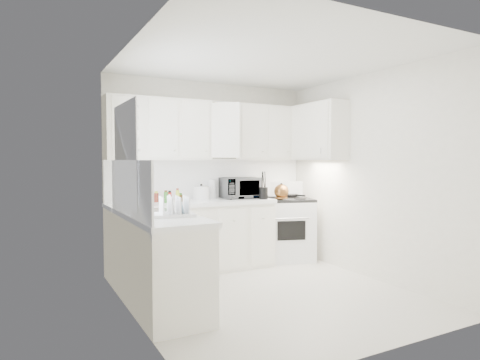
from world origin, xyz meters
TOP-DOWN VIEW (x-y plane):
  - floor at (0.00, 0.00)m, footprint 3.20×3.20m
  - ceiling at (0.00, 0.00)m, footprint 3.20×3.20m
  - wall_back at (0.00, 1.60)m, footprint 3.00×0.00m
  - wall_front at (0.00, -1.60)m, footprint 3.00×0.00m
  - wall_left at (-1.50, 0.00)m, footprint 0.00×3.20m
  - wall_right at (1.50, 0.00)m, footprint 0.00×3.20m
  - window_blinds at (-1.48, 0.35)m, footprint 0.06×0.96m
  - lower_cabinets_back at (-0.39, 1.30)m, footprint 2.22×0.60m
  - lower_cabinets_left at (-1.20, 0.20)m, footprint 0.60×1.60m
  - countertop_back at (-0.39, 1.29)m, footprint 2.24×0.64m
  - countertop_left at (-1.19, 0.20)m, footprint 0.64×1.62m
  - backsplash_back at (0.00, 1.59)m, footprint 2.98×0.02m
  - backsplash_left at (-1.49, 0.20)m, footprint 0.02×1.60m
  - upper_cabinets_back at (0.00, 1.44)m, footprint 3.00×0.33m
  - upper_cabinets_right at (1.33, 0.82)m, footprint 0.33×0.90m
  - sink at (-1.19, 0.55)m, footprint 0.42×0.38m
  - stove at (1.08, 1.28)m, footprint 0.93×0.84m
  - tea_kettle at (0.90, 1.12)m, footprint 0.31×0.28m
  - frying_pan at (1.26, 1.44)m, footprint 0.39×0.50m
  - microwave at (0.37, 1.38)m, footprint 0.55×0.32m
  - rice_cooker at (-0.23, 1.40)m, footprint 0.23×0.23m
  - paper_towel at (-0.02, 1.52)m, footprint 0.12×0.12m
  - utensil_crock at (0.59, 1.11)m, footprint 0.16×0.16m
  - dish_rack at (-1.12, -0.00)m, footprint 0.45×0.36m
  - spice_left_0 at (-0.85, 1.42)m, footprint 0.06×0.06m
  - spice_left_1 at (-0.78, 1.33)m, footprint 0.06×0.06m
  - spice_left_2 at (-0.70, 1.42)m, footprint 0.06×0.06m
  - spice_left_3 at (-0.62, 1.33)m, footprint 0.06×0.06m
  - spice_left_4 at (-0.55, 1.42)m, footprint 0.06×0.06m
  - sauce_right_0 at (0.58, 1.46)m, footprint 0.06×0.06m
  - sauce_right_1 at (0.64, 1.40)m, footprint 0.06×0.06m
  - sauce_right_2 at (0.69, 1.46)m, footprint 0.06×0.06m
  - sauce_right_3 at (0.74, 1.40)m, footprint 0.06×0.06m

SIDE VIEW (x-z plane):
  - floor at x=0.00m, z-range 0.00..0.00m
  - lower_cabinets_back at x=-0.39m, z-range 0.00..0.90m
  - lower_cabinets_left at x=-1.20m, z-range 0.00..0.90m
  - stove at x=1.08m, z-range 0.00..1.18m
  - countertop_back at x=-0.39m, z-range 0.90..0.95m
  - countertop_left at x=-1.19m, z-range 0.90..0.95m
  - frying_pan at x=1.26m, z-range 0.95..0.99m
  - spice_left_0 at x=-0.85m, z-range 0.95..1.08m
  - spice_left_1 at x=-0.78m, z-range 0.95..1.08m
  - spice_left_2 at x=-0.70m, z-range 0.95..1.08m
  - spice_left_3 at x=-0.62m, z-range 0.95..1.08m
  - spice_left_4 at x=-0.55m, z-range 0.95..1.08m
  - sauce_right_0 at x=0.58m, z-range 0.95..1.14m
  - sauce_right_1 at x=0.64m, z-range 0.95..1.14m
  - sauce_right_2 at x=0.69m, z-range 0.95..1.14m
  - sauce_right_3 at x=0.74m, z-range 0.95..1.14m
  - rice_cooker at x=-0.23m, z-range 0.95..1.17m
  - tea_kettle at x=0.90m, z-range 0.94..1.18m
  - dish_rack at x=-1.12m, z-range 0.95..1.17m
  - sink at x=-1.19m, z-range 0.92..1.22m
  - paper_towel at x=-0.02m, z-range 0.95..1.22m
  - microwave at x=0.37m, z-range 0.95..1.32m
  - utensil_crock at x=0.59m, z-range 0.95..1.35m
  - backsplash_back at x=0.00m, z-range 0.95..1.50m
  - backsplash_left at x=-1.49m, z-range 0.95..1.50m
  - wall_back at x=0.00m, z-range -0.20..2.80m
  - wall_front at x=0.00m, z-range -0.20..2.80m
  - wall_left at x=-1.50m, z-range -0.30..2.90m
  - wall_right at x=1.50m, z-range -0.30..2.90m
  - upper_cabinets_back at x=0.00m, z-range 1.10..1.90m
  - upper_cabinets_right at x=1.33m, z-range 1.10..1.90m
  - window_blinds at x=-1.48m, z-range 1.02..2.08m
  - ceiling at x=0.00m, z-range 2.60..2.60m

